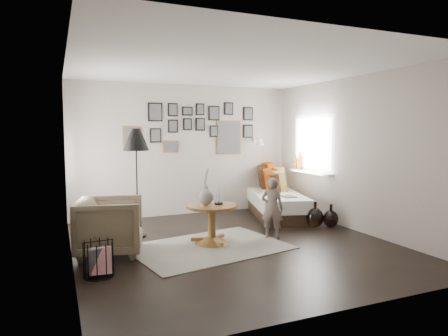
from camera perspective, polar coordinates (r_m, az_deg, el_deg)
name	(u,v)px	position (r m, az deg, el deg)	size (l,w,h in m)	color
ground	(234,244)	(6.05, 1.43, -10.86)	(4.80, 4.80, 0.00)	black
wall_back	(185,150)	(8.07, -5.59, 2.55)	(4.50, 4.50, 0.00)	#A99D94
wall_front	(343,173)	(3.78, 16.64, -0.75)	(4.50, 4.50, 0.00)	#A99D94
wall_left	(69,162)	(5.31, -21.25, 0.80)	(4.80, 4.80, 0.00)	#A99D94
wall_right	(356,154)	(7.05, 18.37, 1.91)	(4.80, 4.80, 0.00)	#A99D94
ceiling	(234,67)	(5.88, 1.49, 14.26)	(4.80, 4.80, 0.00)	white
door_left	(68,173)	(6.53, -21.36, -0.63)	(0.00, 2.14, 2.14)	white
window_right	(306,169)	(8.09, 11.63, -0.14)	(0.15, 1.32, 1.30)	white
gallery_wall	(199,128)	(8.13, -3.64, 5.71)	(2.74, 0.03, 1.08)	brown
wall_sconce	(260,142)	(8.41, 5.10, 3.78)	(0.18, 0.36, 0.16)	white
rug	(209,247)	(5.90, -2.15, -11.24)	(2.16, 1.51, 0.01)	beige
pedestal_table	(212,226)	(6.01, -1.74, -8.25)	(0.76, 0.76, 0.60)	brown
vase	(206,194)	(5.90, -2.55, -3.69)	(0.22, 0.22, 0.54)	black
candles	(219,195)	(5.96, -0.76, -3.89)	(0.13, 0.13, 0.28)	black
daybed	(273,199)	(8.12, 7.05, -4.36)	(1.43, 2.21, 1.01)	black
magazine_on_daybed	(288,196)	(7.52, 9.20, -4.02)	(0.23, 0.31, 0.02)	black
armchair	(110,226)	(5.72, -15.92, -7.97)	(0.84, 0.86, 0.78)	brown
armchair_cushion	(112,219)	(5.75, -15.71, -6.98)	(0.35, 0.35, 0.09)	white
floor_lamp	(136,144)	(6.41, -12.44, 3.41)	(0.40, 0.40, 1.72)	black
magazine_basket	(99,259)	(4.96, -17.46, -12.30)	(0.37, 0.37, 0.42)	black
demijohn_large	(315,217)	(7.23, 12.87, -6.89)	(0.30, 0.30, 0.45)	black
demijohn_small	(331,219)	(7.28, 15.00, -7.00)	(0.26, 0.26, 0.41)	black
child	(272,208)	(6.30, 6.91, -5.72)	(0.35, 0.23, 0.97)	#665650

